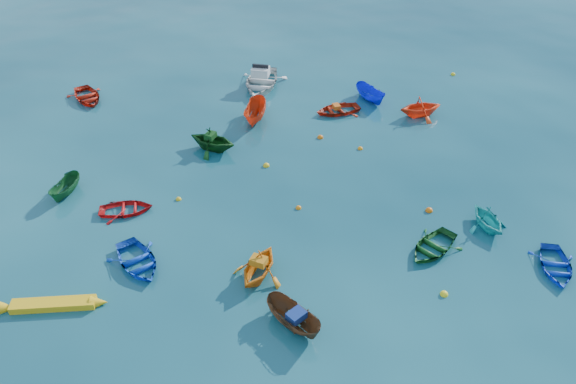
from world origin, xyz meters
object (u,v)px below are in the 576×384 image
object	(u,v)px
dinghy_blue_sw	(138,265)
kayak_yellow	(54,307)
motorboat_white	(261,86)
dinghy_blue_se	(554,269)

from	to	relation	value
dinghy_blue_sw	kayak_yellow	xyz separation A→B (m)	(-3.58, -1.58, 0.00)
dinghy_blue_sw	motorboat_white	bearing A→B (deg)	40.59
kayak_yellow	motorboat_white	world-z (taller)	motorboat_white
motorboat_white	kayak_yellow	bearing A→B (deg)	-100.93
kayak_yellow	dinghy_blue_se	bearing A→B (deg)	-88.56
dinghy_blue_sw	dinghy_blue_se	world-z (taller)	dinghy_blue_sw
kayak_yellow	motorboat_white	bearing A→B (deg)	-25.32
motorboat_white	dinghy_blue_se	bearing A→B (deg)	-42.90
dinghy_blue_sw	dinghy_blue_se	bearing A→B (deg)	-35.09
dinghy_blue_se	dinghy_blue_sw	bearing A→B (deg)	-171.87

